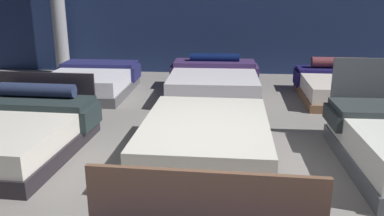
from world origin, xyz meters
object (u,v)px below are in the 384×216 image
(bed_3, at_px, (13,133))
(bed_6, at_px, (92,82))
(bed_8, at_px, (345,87))
(bed_4, at_px, (206,142))
(bed_7, at_px, (214,83))

(bed_3, height_order, bed_6, bed_3)
(bed_3, relative_size, bed_8, 1.07)
(bed_4, relative_size, bed_8, 1.09)
(bed_6, xyz_separation_m, bed_7, (2.34, 0.04, 0.02))
(bed_6, bearing_deg, bed_4, -51.81)
(bed_3, relative_size, bed_7, 0.97)
(bed_3, distance_m, bed_7, 3.76)
(bed_3, relative_size, bed_6, 1.08)
(bed_3, distance_m, bed_4, 2.36)
(bed_3, height_order, bed_4, bed_3)
(bed_6, relative_size, bed_8, 1.00)
(bed_3, bearing_deg, bed_8, 34.13)
(bed_3, xyz_separation_m, bed_4, (2.36, -0.07, -0.00))
(bed_8, bearing_deg, bed_4, -127.58)
(bed_4, distance_m, bed_8, 3.83)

